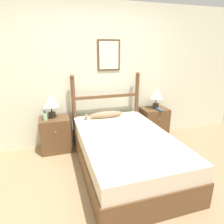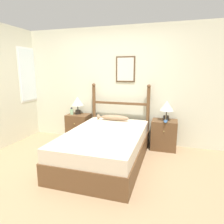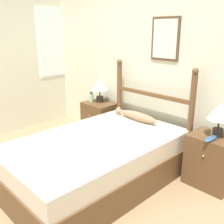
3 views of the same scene
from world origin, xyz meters
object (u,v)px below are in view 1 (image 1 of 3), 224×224
Objects in this scene: nightstand_left at (56,134)px; table_lamp_left at (51,102)px; bottle at (45,116)px; nightstand_right at (154,123)px; model_boat at (159,109)px; table_lamp_right at (156,94)px; bed at (125,152)px; fish_pillow at (105,115)px.

nightstand_left is 1.52× the size of table_lamp_left.
nightstand_left is at bearing -54.05° from table_lamp_left.
nightstand_left is 0.41m from bottle.
nightstand_left and nightstand_right have the same top height.
table_lamp_right is at bearing 88.42° from model_boat.
table_lamp_right is 0.30m from model_boat.
table_lamp_left is (-1.00, 0.95, 0.62)m from bed.
nightstand_left reaches higher than bed.
nightstand_right reaches higher than bed.
bottle reaches higher than nightstand_right.
bed is at bearing -137.01° from table_lamp_right.
bed is 8.37× the size of model_boat.
table_lamp_right reaches higher than nightstand_right.
table_lamp_left reaches higher than model_boat.
table_lamp_left is at bearing 179.38° from table_lamp_right.
nightstand_left is 1.94m from nightstand_right.
model_boat reaches higher than fish_pillow.
nightstand_right is at bearing -1.10° from table_lamp_left.
model_boat is (1.99, -0.17, -0.26)m from table_lamp_left.
table_lamp_left is 2.35× the size of bottle.
bottle reaches higher than model_boat.
bottle is at bearing 177.87° from model_boat.
bottle is (-1.11, 0.86, 0.41)m from bed.
table_lamp_right is at bearing 0.47° from nightstand_left.
model_boat reaches higher than nightstand_right.
table_lamp_right is (1.00, 0.93, 0.62)m from bed.
table_lamp_left reaches higher than nightstand_right.
nightstand_right is at bearing 43.19° from bed.
bed is at bearing -141.72° from model_boat.
table_lamp_left is 0.25m from bottle.
nightstand_right is at bearing 1.40° from bottle.
table_lamp_left reaches higher than fish_pillow.
bed is 1.47m from bottle.
bed is 1.51m from table_lamp_left.
bed is 5.20× the size of table_lamp_right.
table_lamp_right is at bearing 1.82° from bottle.
table_lamp_right reaches higher than bottle.
table_lamp_right is at bearing -0.62° from table_lamp_left.
fish_pillow is (-1.09, -0.11, -0.28)m from table_lamp_right.
nightstand_left is at bearing 19.74° from bottle.
nightstand_right is 0.35m from model_boat.
model_boat is at bearing 38.28° from bed.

